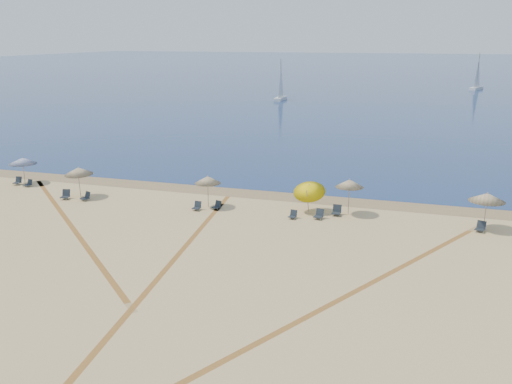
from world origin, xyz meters
TOP-DOWN VIEW (x-y plane):
  - ground at (0.00, 0.00)m, footprint 160.00×160.00m
  - ocean at (0.00, 225.00)m, footprint 500.00×500.00m
  - wet_sand at (0.00, 24.00)m, footprint 500.00×500.00m
  - umbrella_0 at (-21.40, 21.23)m, footprint 2.34×2.34m
  - umbrella_1 at (-14.30, 18.95)m, footprint 2.21×2.24m
  - umbrella_2 at (-3.56, 19.41)m, footprint 1.95×1.95m
  - umbrella_3 at (3.89, 20.36)m, footprint 2.32×2.33m
  - umbrella_4 at (6.73, 20.70)m, footprint 2.00×2.00m
  - umbrella_5 at (15.79, 20.06)m, footprint 2.34×2.34m
  - chair_0 at (-21.77, 20.78)m, footprint 0.60×0.69m
  - chair_1 at (-20.41, 20.49)m, footprint 0.60×0.67m
  - chair_2 at (-15.12, 18.16)m, footprint 0.74×0.83m
  - chair_3 at (-13.35, 18.29)m, footprint 0.78×0.83m
  - chair_4 at (-4.08, 18.48)m, footprint 0.58×0.66m
  - chair_5 at (-2.75, 19.13)m, footprint 0.68×0.74m
  - chair_6 at (3.14, 18.60)m, footprint 0.59×0.66m
  - chair_7 at (4.91, 19.07)m, footprint 0.73×0.80m
  - chair_8 at (5.97, 20.25)m, footprint 0.62×0.73m
  - chair_9 at (15.55, 19.54)m, footprint 0.77×0.83m
  - sailboat_0 at (22.48, 127.42)m, footprint 3.54×5.93m
  - sailboat_1 at (-16.67, 91.57)m, footprint 1.41×5.43m
  - tire_tracks at (-1.42, 10.11)m, footprint 59.13×44.94m

SIDE VIEW (x-z plane):
  - ground at x=0.00m, z-range 0.00..0.00m
  - tire_tracks at x=-1.42m, z-range 0.00..0.00m
  - wet_sand at x=0.00m, z-range 0.00..0.00m
  - ocean at x=0.00m, z-range 0.01..0.01m
  - chair_6 at x=3.14m, z-range -0.04..0.56m
  - chair_1 at x=-20.41m, z-range -0.04..0.57m
  - chair_5 at x=-2.75m, z-range -0.04..0.58m
  - chair_4 at x=-4.08m, z-range -0.04..0.60m
  - chair_0 at x=-21.77m, z-range -0.04..0.63m
  - chair_3 at x=-13.35m, z-range -0.04..0.64m
  - chair_9 at x=15.55m, z-range -0.04..0.65m
  - chair_7 at x=4.91m, z-range -0.04..0.65m
  - chair_8 at x=5.97m, z-range -0.04..0.69m
  - chair_2 at x=-15.12m, z-range -0.04..0.70m
  - umbrella_3 at x=3.89m, z-range 0.49..3.02m
  - umbrella_0 at x=-21.40m, z-range 0.84..3.19m
  - umbrella_2 at x=-3.56m, z-range 0.88..3.34m
  - umbrella_1 at x=-14.30m, z-range 0.89..3.37m
  - umbrella_5 at x=15.79m, z-range 0.93..3.49m
  - umbrella_4 at x=6.73m, z-range 0.98..3.62m
  - sailboat_1 at x=-16.67m, z-range -1.60..6.48m
  - sailboat_0 at x=22.48m, z-range -1.71..6.93m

